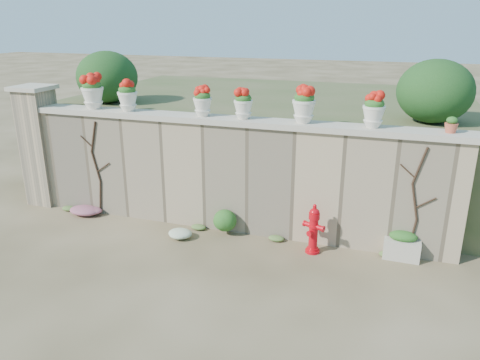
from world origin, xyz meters
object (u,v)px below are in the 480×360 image
(planter_box, at_px, (402,246))
(urn_pot_0, at_px, (92,92))
(fire_hydrant, at_px, (314,229))
(terracotta_pot, at_px, (451,126))

(planter_box, height_order, urn_pot_0, urn_pot_0)
(fire_hydrant, bearing_deg, planter_box, 30.85)
(urn_pot_0, relative_size, terracotta_pot, 2.76)
(fire_hydrant, xyz_separation_m, urn_pot_0, (-4.43, 0.51, 1.99))
(terracotta_pot, bearing_deg, planter_box, -153.21)
(planter_box, distance_m, terracotta_pot, 2.06)
(fire_hydrant, bearing_deg, urn_pot_0, -166.23)
(fire_hydrant, distance_m, terracotta_pot, 2.66)
(terracotta_pot, bearing_deg, urn_pot_0, -180.00)
(planter_box, distance_m, urn_pot_0, 6.26)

